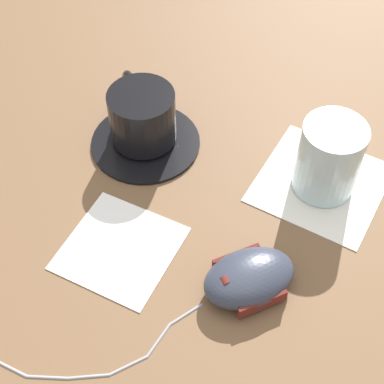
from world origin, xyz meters
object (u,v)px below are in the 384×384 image
object	(u,v)px
coffee_cup	(142,115)
computer_mouse	(249,278)
saucer	(146,141)
drinking_glass	(329,158)

from	to	relation	value
coffee_cup	computer_mouse	size ratio (longest dim) A/B	0.86
saucer	computer_mouse	size ratio (longest dim) A/B	1.16
computer_mouse	drinking_glass	bearing A→B (deg)	69.84
computer_mouse	drinking_glass	world-z (taller)	drinking_glass
saucer	coffee_cup	xyz separation A→B (m)	(-0.00, 0.01, 0.04)
saucer	drinking_glass	size ratio (longest dim) A/B	1.49
saucer	coffee_cup	world-z (taller)	coffee_cup
coffee_cup	computer_mouse	xyz separation A→B (m)	(0.17, -0.17, -0.02)
drinking_glass	computer_mouse	bearing A→B (deg)	-110.16
drinking_glass	coffee_cup	bearing A→B (deg)	175.74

